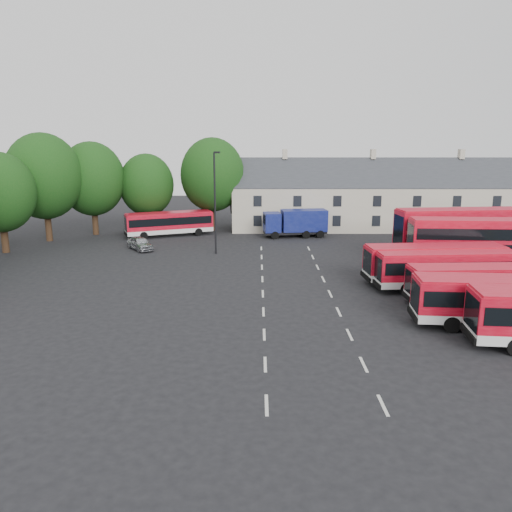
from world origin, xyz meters
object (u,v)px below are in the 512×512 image
object	(u,v)px
box_truck	(296,222)
bus_dd_south	(476,241)
lamppost	(215,200)
silver_car	(140,243)

from	to	relation	value
box_truck	bus_dd_south	bearing A→B (deg)	-55.18
bus_dd_south	box_truck	size ratio (longest dim) A/B	1.49
bus_dd_south	lamppost	size ratio (longest dim) A/B	1.12
bus_dd_south	silver_car	world-z (taller)	bus_dd_south
box_truck	lamppost	distance (m)	13.00
silver_car	box_truck	bearing A→B (deg)	-12.73
lamppost	box_truck	bearing A→B (deg)	45.92
box_truck	lamppost	xyz separation A→B (m)	(-8.69, -8.98, 3.58)
lamppost	silver_car	bearing A→B (deg)	167.20
bus_dd_south	lamppost	distance (m)	24.12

